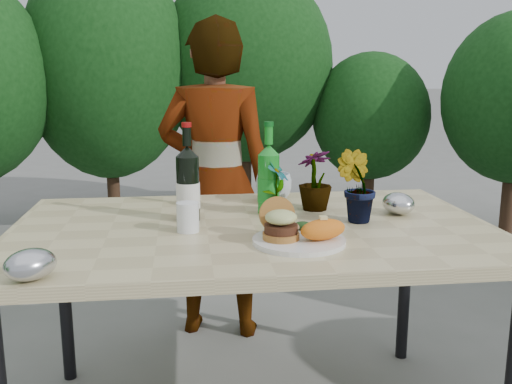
{
  "coord_description": "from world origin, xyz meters",
  "views": [
    {
      "loc": [
        -0.22,
        -1.83,
        1.25
      ],
      "look_at": [
        0.0,
        -0.08,
        0.88
      ],
      "focal_mm": 40.0,
      "sensor_mm": 36.0,
      "label": 1
    }
  ],
  "objects": [
    {
      "name": "dinner_plate",
      "position": [
        0.11,
        -0.22,
        0.76
      ],
      "size": [
        0.28,
        0.28,
        0.01
      ],
      "primitive_type": "cylinder",
      "color": "white",
      "rests_on": "patio_table"
    },
    {
      "name": "foil_packet_right",
      "position": [
        0.54,
        0.09,
        0.79
      ],
      "size": [
        0.13,
        0.15,
        0.08
      ],
      "primitive_type": "ellipsoid",
      "rotation": [
        0.0,
        0.0,
        1.74
      ],
      "color": "silver",
      "rests_on": "patio_table"
    },
    {
      "name": "patio_table",
      "position": [
        0.0,
        0.0,
        0.69
      ],
      "size": [
        1.6,
        1.0,
        0.75
      ],
      "color": "#CBBA87",
      "rests_on": "ground"
    },
    {
      "name": "sweet_potato",
      "position": [
        0.18,
        -0.24,
        0.8
      ],
      "size": [
        0.17,
        0.12,
        0.06
      ],
      "primitive_type": "ellipsoid",
      "rotation": [
        0.0,
        0.0,
        0.35
      ],
      "color": "orange",
      "rests_on": "dinner_plate"
    },
    {
      "name": "foil_packet_left",
      "position": [
        -0.61,
        -0.44,
        0.79
      ],
      "size": [
        0.17,
        0.17,
        0.08
      ],
      "primitive_type": "ellipsoid",
      "rotation": [
        0.0,
        0.0,
        0.79
      ],
      "color": "#BABCC1",
      "rests_on": "patio_table"
    },
    {
      "name": "grilled_veg",
      "position": [
        0.13,
        -0.13,
        0.78
      ],
      "size": [
        0.08,
        0.05,
        0.03
      ],
      "color": "olive",
      "rests_on": "dinner_plate"
    },
    {
      "name": "shrub_hedge",
      "position": [
        -0.1,
        1.67,
        1.14
      ],
      "size": [
        6.79,
        5.15,
        2.15
      ],
      "color": "#382316",
      "rests_on": "ground"
    },
    {
      "name": "burger_stack",
      "position": [
        0.06,
        -0.2,
        0.81
      ],
      "size": [
        0.11,
        0.16,
        0.11
      ],
      "color": "#B7722D",
      "rests_on": "dinner_plate"
    },
    {
      "name": "seedling_left",
      "position": [
        0.1,
        0.12,
        0.85
      ],
      "size": [
        0.12,
        0.13,
        0.21
      ],
      "primitive_type": "imported",
      "rotation": [
        0.0,
        0.0,
        1.07
      ],
      "color": "#25561D",
      "rests_on": "patio_table"
    },
    {
      "name": "wine_bottle",
      "position": [
        -0.21,
        0.09,
        0.87
      ],
      "size": [
        0.08,
        0.08,
        0.34
      ],
      "rotation": [
        0.0,
        0.0,
        -0.39
      ],
      "color": "black",
      "rests_on": "patio_table"
    },
    {
      "name": "person",
      "position": [
        -0.08,
        0.8,
        0.75
      ],
      "size": [
        0.61,
        0.47,
        1.49
      ],
      "primitive_type": "imported",
      "rotation": [
        0.0,
        0.0,
        2.92
      ],
      "color": "#A26A51",
      "rests_on": "ground"
    },
    {
      "name": "sparkling_water",
      "position": [
        0.08,
        0.16,
        0.87
      ],
      "size": [
        0.08,
        0.08,
        0.33
      ],
      "rotation": [
        0.0,
        0.0,
        -0.39
      ],
      "color": "#198A23",
      "rests_on": "patio_table"
    },
    {
      "name": "blue_bowl",
      "position": [
        0.13,
        0.35,
        0.81
      ],
      "size": [
        0.15,
        0.15,
        0.11
      ],
      "primitive_type": "imported",
      "rotation": [
        0.0,
        0.0,
        0.1
      ],
      "color": "silver",
      "rests_on": "patio_table"
    },
    {
      "name": "seedling_mid",
      "position": [
        0.35,
        0.01,
        0.87
      ],
      "size": [
        0.17,
        0.17,
        0.24
      ],
      "primitive_type": "imported",
      "rotation": [
        0.0,
        0.0,
        2.51
      ],
      "color": "#2A561D",
      "rests_on": "patio_table"
    },
    {
      "name": "plastic_cup",
      "position": [
        -0.22,
        -0.05,
        0.8
      ],
      "size": [
        0.07,
        0.07,
        0.09
      ],
      "primitive_type": "cylinder",
      "color": "white",
      "rests_on": "patio_table"
    },
    {
      "name": "seedling_right",
      "position": [
        0.25,
        0.19,
        0.86
      ],
      "size": [
        0.17,
        0.17,
        0.22
      ],
      "primitive_type": "imported",
      "rotation": [
        0.0,
        0.0,
        3.55
      ],
      "color": "#22501B",
      "rests_on": "patio_table"
    }
  ]
}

